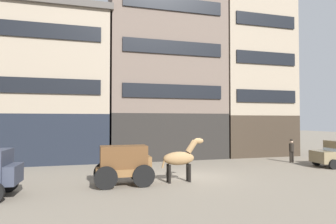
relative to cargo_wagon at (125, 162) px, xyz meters
name	(u,v)px	position (x,y,z in m)	size (l,w,h in m)	color
ground_plane	(194,177)	(4.07, 0.99, -1.15)	(120.00, 120.00, 0.00)	slate
building_far_left	(56,85)	(-4.44, 10.24, 4.97)	(8.81, 6.27, 12.15)	black
building_center_left	(165,54)	(4.75, 10.24, 8.10)	(10.27, 6.27, 18.42)	black
building_center_right	(248,63)	(13.26, 10.24, 7.74)	(7.46, 6.27, 17.68)	#33281E
cargo_wagon	(125,162)	(0.00, 0.00, 0.00)	(2.91, 1.52, 1.98)	brown
draft_horse	(181,158)	(2.95, 0.00, 0.12)	(2.34, 0.61, 2.30)	#937047
pedestrian_officer	(292,150)	(13.31, 4.26, -0.17)	(0.44, 0.44, 1.79)	black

